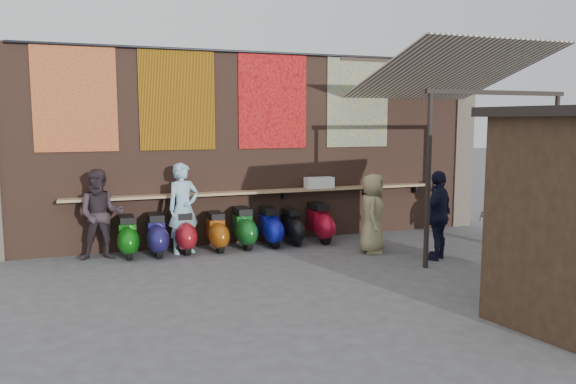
# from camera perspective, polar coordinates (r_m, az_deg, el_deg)

# --- Properties ---
(ground) EXTENTS (70.00, 70.00, 0.00)m
(ground) POSITION_cam_1_polar(r_m,az_deg,el_deg) (9.87, 1.51, -7.92)
(ground) COLOR #474749
(ground) RESTS_ON ground
(brick_wall) EXTENTS (10.00, 0.40, 4.00)m
(brick_wall) POSITION_cam_1_polar(r_m,az_deg,el_deg) (12.08, -3.21, 4.49)
(brick_wall) COLOR brown
(brick_wall) RESTS_ON ground
(pier_right) EXTENTS (0.50, 0.50, 4.00)m
(pier_right) POSITION_cam_1_polar(r_m,az_deg,el_deg) (14.48, 16.94, 4.65)
(pier_right) COLOR #4C4238
(pier_right) RESTS_ON ground
(eating_counter) EXTENTS (8.00, 0.32, 0.05)m
(eating_counter) POSITION_cam_1_polar(r_m,az_deg,el_deg) (11.81, -2.66, 0.04)
(eating_counter) COLOR #9E7A51
(eating_counter) RESTS_ON brick_wall
(shelf_box) EXTENTS (0.61, 0.28, 0.24)m
(shelf_box) POSITION_cam_1_polar(r_m,az_deg,el_deg) (12.21, 3.18, 0.96)
(shelf_box) COLOR white
(shelf_box) RESTS_ON eating_counter
(tapestry_redgold) EXTENTS (1.50, 0.02, 2.00)m
(tapestry_redgold) POSITION_cam_1_polar(r_m,az_deg,el_deg) (11.33, -20.82, 8.90)
(tapestry_redgold) COLOR maroon
(tapestry_redgold) RESTS_ON brick_wall
(tapestry_sun) EXTENTS (1.50, 0.02, 2.00)m
(tapestry_sun) POSITION_cam_1_polar(r_m,az_deg,el_deg) (11.48, -11.17, 9.21)
(tapestry_sun) COLOR #CA7A0B
(tapestry_sun) RESTS_ON brick_wall
(tapestry_orange) EXTENTS (1.50, 0.02, 2.00)m
(tapestry_orange) POSITION_cam_1_polar(r_m,az_deg,el_deg) (11.96, -1.54, 9.26)
(tapestry_orange) COLOR red
(tapestry_orange) RESTS_ON brick_wall
(tapestry_multi) EXTENTS (1.50, 0.02, 2.00)m
(tapestry_multi) POSITION_cam_1_polar(r_m,az_deg,el_deg) (12.74, 7.12, 9.08)
(tapestry_multi) COLOR #2A519A
(tapestry_multi) RESTS_ON brick_wall
(hang_rail) EXTENTS (9.50, 0.06, 0.06)m
(hang_rail) POSITION_cam_1_polar(r_m,az_deg,el_deg) (11.93, -2.95, 13.98)
(hang_rail) COLOR black
(hang_rail) RESTS_ON brick_wall
(scooter_stool_0) EXTENTS (0.37, 0.82, 0.78)m
(scooter_stool_0) POSITION_cam_1_polar(r_m,az_deg,el_deg) (11.12, -15.99, -4.40)
(scooter_stool_0) COLOR #0D600E
(scooter_stool_0) RESTS_ON ground
(scooter_stool_1) EXTENTS (0.38, 0.84, 0.80)m
(scooter_stool_1) POSITION_cam_1_polar(r_m,az_deg,el_deg) (11.11, -13.21, -4.27)
(scooter_stool_1) COLOR #1B1650
(scooter_stool_1) RESTS_ON ground
(scooter_stool_2) EXTENTS (0.38, 0.84, 0.80)m
(scooter_stool_2) POSITION_cam_1_polar(r_m,az_deg,el_deg) (11.25, -10.50, -4.05)
(scooter_stool_2) COLOR maroon
(scooter_stool_2) RESTS_ON ground
(scooter_stool_3) EXTENTS (0.36, 0.80, 0.76)m
(scooter_stool_3) POSITION_cam_1_polar(r_m,az_deg,el_deg) (11.30, -7.26, -4.03)
(scooter_stool_3) COLOR #8C430C
(scooter_stool_3) RESTS_ON ground
(scooter_stool_4) EXTENTS (0.39, 0.86, 0.82)m
(scooter_stool_4) POSITION_cam_1_polar(r_m,az_deg,el_deg) (11.49, -4.53, -3.67)
(scooter_stool_4) COLOR #10541B
(scooter_stool_4) RESTS_ON ground
(scooter_stool_5) EXTENTS (0.37, 0.83, 0.79)m
(scooter_stool_5) POSITION_cam_1_polar(r_m,az_deg,el_deg) (11.64, -1.79, -3.59)
(scooter_stool_5) COLOR #0E139C
(scooter_stool_5) RESTS_ON ground
(scooter_stool_6) EXTENTS (0.34, 0.77, 0.73)m
(scooter_stool_6) POSITION_cam_1_polar(r_m,az_deg,el_deg) (11.82, 0.46, -3.56)
(scooter_stool_6) COLOR black
(scooter_stool_6) RESTS_ON ground
(scooter_stool_7) EXTENTS (0.39, 0.87, 0.82)m
(scooter_stool_7) POSITION_cam_1_polar(r_m,az_deg,el_deg) (12.03, 3.27, -3.15)
(scooter_stool_7) COLOR maroon
(scooter_stool_7) RESTS_ON ground
(diner_left) EXTENTS (0.74, 0.58, 1.77)m
(diner_left) POSITION_cam_1_polar(r_m,az_deg,el_deg) (11.11, -10.58, -1.64)
(diner_left) COLOR #8BB8CA
(diner_left) RESTS_ON ground
(diner_right) EXTENTS (0.89, 0.73, 1.70)m
(diner_right) POSITION_cam_1_polar(r_m,az_deg,el_deg) (10.99, -18.49, -2.20)
(diner_right) COLOR #2F252A
(diner_right) RESTS_ON ground
(shopper_navy) EXTENTS (1.04, 0.88, 1.67)m
(shopper_navy) POSITION_cam_1_polar(r_m,az_deg,el_deg) (10.81, 15.02, -2.30)
(shopper_navy) COLOR black
(shopper_navy) RESTS_ON ground
(shopper_grey) EXTENTS (1.18, 1.13, 1.61)m
(shopper_grey) POSITION_cam_1_polar(r_m,az_deg,el_deg) (12.35, 21.33, -1.52)
(shopper_grey) COLOR #5D5C62
(shopper_grey) RESTS_ON ground
(shopper_tan) EXTENTS (0.81, 0.91, 1.56)m
(shopper_tan) POSITION_cam_1_polar(r_m,az_deg,el_deg) (11.10, 8.58, -2.17)
(shopper_tan) COLOR #8E845A
(shopper_tan) RESTS_ON ground
(stall_sign) EXTENTS (1.19, 0.24, 0.50)m
(stall_sign) POSITION_cam_1_polar(r_m,az_deg,el_deg) (8.59, 24.53, 2.10)
(stall_sign) COLOR gold
(stall_sign) RESTS_ON market_stall
(stall_shelf) EXTENTS (2.00, 0.44, 0.06)m
(stall_shelf) POSITION_cam_1_polar(r_m,az_deg,el_deg) (8.72, 24.20, -4.11)
(stall_shelf) COLOR #473321
(stall_shelf) RESTS_ON market_stall
(awning_canvas) EXTENTS (3.20, 3.28, 0.97)m
(awning_canvas) POSITION_cam_1_polar(r_m,az_deg,el_deg) (12.05, 15.88, 11.59)
(awning_canvas) COLOR beige
(awning_canvas) RESTS_ON brick_wall
(awning_ledger) EXTENTS (3.30, 0.08, 0.12)m
(awning_ledger) POSITION_cam_1_polar(r_m,az_deg,el_deg) (13.40, 11.85, 12.97)
(awning_ledger) COLOR #33261C
(awning_ledger) RESTS_ON brick_wall
(awning_header) EXTENTS (3.00, 0.08, 0.08)m
(awning_header) POSITION_cam_1_polar(r_m,az_deg,el_deg) (10.84, 20.52, 9.44)
(awning_header) COLOR black
(awning_header) RESTS_ON awning_post_left
(awning_post_left) EXTENTS (0.09, 0.09, 3.10)m
(awning_post_left) POSITION_cam_1_polar(r_m,az_deg,el_deg) (10.03, 14.05, 1.13)
(awning_post_left) COLOR black
(awning_post_left) RESTS_ON ground
(awning_post_right) EXTENTS (0.09, 0.09, 3.10)m
(awning_post_right) POSITION_cam_1_polar(r_m,az_deg,el_deg) (11.83, 25.34, 1.55)
(awning_post_right) COLOR black
(awning_post_right) RESTS_ON ground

